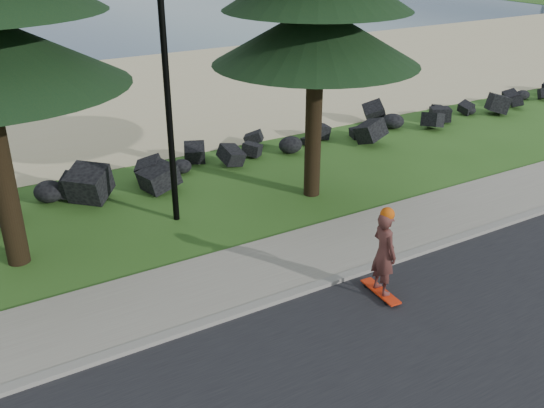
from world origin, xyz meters
name	(u,v)px	position (x,y,z in m)	size (l,w,h in m)	color
ground	(241,283)	(0.00, 0.00, 0.00)	(160.00, 160.00, 0.00)	#2F5C1C
kerb	(265,304)	(0.00, -0.90, 0.05)	(160.00, 0.20, 0.10)	gray
sidewalk	(236,276)	(0.00, 0.20, 0.04)	(160.00, 2.00, 0.08)	gray
beach_sand	(62,105)	(0.00, 14.50, 0.01)	(160.00, 15.00, 0.01)	#D1C08B
seawall_boulders	(142,184)	(0.00, 5.60, 0.00)	(60.00, 2.40, 1.10)	black
lamp_post	(163,37)	(0.00, 3.20, 4.13)	(0.25, 0.14, 8.14)	black
skateboarder	(384,253)	(2.00, -1.70, 0.90)	(0.42, 0.97, 1.78)	red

